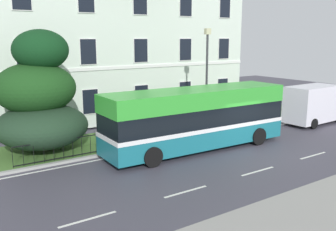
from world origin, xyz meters
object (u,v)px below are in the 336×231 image
at_px(georgian_townhouse, 105,33).
at_px(litter_bin, 272,111).
at_px(evergreen_tree, 39,100).
at_px(single_decker_bus, 197,118).
at_px(white_panel_van, 314,104).
at_px(street_lamp_post, 207,72).

distance_m(georgian_townhouse, litter_bin, 14.05).
bearing_deg(evergreen_tree, single_decker_bus, -30.47).
bearing_deg(litter_bin, single_decker_bus, -164.42).
bearing_deg(white_panel_van, litter_bin, 121.42).
bearing_deg(street_lamp_post, georgian_townhouse, 102.25).
bearing_deg(evergreen_tree, litter_bin, -5.75).
bearing_deg(street_lamp_post, evergreen_tree, 172.69).
bearing_deg(georgian_townhouse, white_panel_van, -52.50).
bearing_deg(georgian_townhouse, street_lamp_post, -77.75).
bearing_deg(white_panel_van, single_decker_bus, 179.08).
bearing_deg(white_panel_van, georgian_townhouse, 125.42).
distance_m(white_panel_van, street_lamp_post, 8.18).
height_order(white_panel_van, litter_bin, white_panel_van).
xyz_separation_m(georgian_townhouse, street_lamp_post, (2.13, -9.82, -2.43)).
xyz_separation_m(evergreen_tree, single_decker_bus, (6.91, -4.06, -1.05)).
distance_m(evergreen_tree, single_decker_bus, 8.08).
xyz_separation_m(single_decker_bus, street_lamp_post, (2.98, 2.79, 2.03)).
bearing_deg(white_panel_van, evergreen_tree, 165.35).
bearing_deg(georgian_townhouse, evergreen_tree, -132.21).
relative_size(evergreen_tree, street_lamp_post, 0.98).
bearing_deg(single_decker_bus, street_lamp_post, 44.88).
bearing_deg(white_panel_van, street_lamp_post, 158.64).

